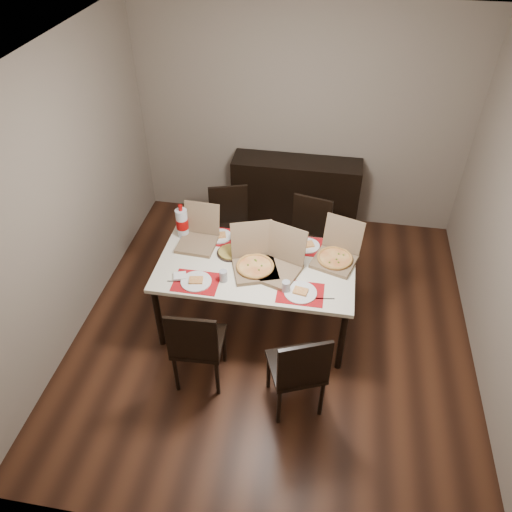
{
  "coord_description": "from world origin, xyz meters",
  "views": [
    {
      "loc": [
        0.39,
        -3.34,
        3.73
      ],
      "look_at": [
        -0.19,
        0.07,
        0.85
      ],
      "focal_mm": 35.0,
      "sensor_mm": 36.0,
      "label": 1
    }
  ],
  "objects_px": {
    "chair_near_left": "(196,343)",
    "chair_near_right": "(299,369)",
    "dining_table": "(256,270)",
    "chair_far_left": "(230,225)",
    "pizza_box_center": "(255,263)",
    "chair_far_right": "(308,237)",
    "soda_bottle": "(182,223)",
    "sideboard": "(295,194)",
    "dip_bowl": "(263,250)"
  },
  "relations": [
    {
      "from": "chair_far_right",
      "to": "soda_bottle",
      "type": "relative_size",
      "value": 2.62
    },
    {
      "from": "sideboard",
      "to": "chair_near_left",
      "type": "height_order",
      "value": "chair_near_left"
    },
    {
      "from": "chair_near_right",
      "to": "chair_far_left",
      "type": "distance_m",
      "value": 2.04
    },
    {
      "from": "dip_bowl",
      "to": "soda_bottle",
      "type": "bearing_deg",
      "value": 171.73
    },
    {
      "from": "pizza_box_center",
      "to": "chair_far_right",
      "type": "bearing_deg",
      "value": 64.04
    },
    {
      "from": "sideboard",
      "to": "pizza_box_center",
      "type": "xyz_separation_m",
      "value": [
        -0.2,
        -1.76,
        0.36
      ]
    },
    {
      "from": "chair_near_right",
      "to": "dining_table",
      "type": "bearing_deg",
      "value": 118.39
    },
    {
      "from": "chair_near_right",
      "to": "soda_bottle",
      "type": "bearing_deg",
      "value": 135.83
    },
    {
      "from": "chair_far_right",
      "to": "pizza_box_center",
      "type": "bearing_deg",
      "value": -115.96
    },
    {
      "from": "dining_table",
      "to": "chair_far_right",
      "type": "bearing_deg",
      "value": 62.81
    },
    {
      "from": "chair_far_left",
      "to": "pizza_box_center",
      "type": "bearing_deg",
      "value": -64.95
    },
    {
      "from": "sideboard",
      "to": "soda_bottle",
      "type": "distance_m",
      "value": 1.76
    },
    {
      "from": "dining_table",
      "to": "chair_far_left",
      "type": "bearing_deg",
      "value": 116.58
    },
    {
      "from": "soda_bottle",
      "to": "dip_bowl",
      "type": "bearing_deg",
      "value": -8.27
    },
    {
      "from": "chair_far_right",
      "to": "dip_bowl",
      "type": "distance_m",
      "value": 0.77
    },
    {
      "from": "chair_near_right",
      "to": "chair_near_left",
      "type": "bearing_deg",
      "value": 172.07
    },
    {
      "from": "chair_far_left",
      "to": "chair_far_right",
      "type": "bearing_deg",
      "value": -4.47
    },
    {
      "from": "chair_far_left",
      "to": "pizza_box_center",
      "type": "relative_size",
      "value": 1.77
    },
    {
      "from": "chair_near_left",
      "to": "dip_bowl",
      "type": "distance_m",
      "value": 1.11
    },
    {
      "from": "dining_table",
      "to": "chair_far_left",
      "type": "xyz_separation_m",
      "value": [
        -0.44,
        0.88,
        -0.17
      ]
    },
    {
      "from": "chair_near_right",
      "to": "chair_far_right",
      "type": "distance_m",
      "value": 1.74
    },
    {
      "from": "chair_near_left",
      "to": "soda_bottle",
      "type": "bearing_deg",
      "value": 110.13
    },
    {
      "from": "dining_table",
      "to": "chair_near_left",
      "type": "bearing_deg",
      "value": -114.4
    },
    {
      "from": "chair_far_left",
      "to": "soda_bottle",
      "type": "relative_size",
      "value": 2.62
    },
    {
      "from": "chair_near_left",
      "to": "chair_far_right",
      "type": "bearing_deg",
      "value": 64.19
    },
    {
      "from": "chair_near_left",
      "to": "chair_far_right",
      "type": "xyz_separation_m",
      "value": [
        0.78,
        1.62,
        0.0
      ]
    },
    {
      "from": "dining_table",
      "to": "dip_bowl",
      "type": "distance_m",
      "value": 0.21
    },
    {
      "from": "dining_table",
      "to": "chair_far_left",
      "type": "distance_m",
      "value": 1.0
    },
    {
      "from": "chair_near_left",
      "to": "chair_near_right",
      "type": "distance_m",
      "value": 0.88
    },
    {
      "from": "dining_table",
      "to": "pizza_box_center",
      "type": "height_order",
      "value": "pizza_box_center"
    },
    {
      "from": "dining_table",
      "to": "chair_near_left",
      "type": "distance_m",
      "value": 0.9
    },
    {
      "from": "sideboard",
      "to": "chair_near_left",
      "type": "relative_size",
      "value": 1.61
    },
    {
      "from": "sideboard",
      "to": "chair_far_left",
      "type": "relative_size",
      "value": 1.61
    },
    {
      "from": "chair_near_left",
      "to": "pizza_box_center",
      "type": "height_order",
      "value": "pizza_box_center"
    },
    {
      "from": "dining_table",
      "to": "chair_near_right",
      "type": "bearing_deg",
      "value": -61.61
    },
    {
      "from": "chair_far_left",
      "to": "dip_bowl",
      "type": "height_order",
      "value": "chair_far_left"
    },
    {
      "from": "dining_table",
      "to": "soda_bottle",
      "type": "bearing_deg",
      "value": 157.99
    },
    {
      "from": "chair_far_right",
      "to": "chair_far_left",
      "type": "bearing_deg",
      "value": 175.53
    },
    {
      "from": "pizza_box_center",
      "to": "dip_bowl",
      "type": "xyz_separation_m",
      "value": [
        0.04,
        0.25,
        -0.05
      ]
    },
    {
      "from": "dip_bowl",
      "to": "soda_bottle",
      "type": "relative_size",
      "value": 0.31
    },
    {
      "from": "sideboard",
      "to": "chair_far_right",
      "type": "xyz_separation_m",
      "value": [
        0.23,
        -0.9,
        0.06
      ]
    },
    {
      "from": "sideboard",
      "to": "soda_bottle",
      "type": "bearing_deg",
      "value": -124.82
    },
    {
      "from": "sideboard",
      "to": "soda_bottle",
      "type": "xyz_separation_m",
      "value": [
        -0.97,
        -1.39,
        0.45
      ]
    },
    {
      "from": "dip_bowl",
      "to": "soda_bottle",
      "type": "distance_m",
      "value": 0.83
    },
    {
      "from": "pizza_box_center",
      "to": "dip_bowl",
      "type": "distance_m",
      "value": 0.26
    },
    {
      "from": "dip_bowl",
      "to": "soda_bottle",
      "type": "height_order",
      "value": "soda_bottle"
    },
    {
      "from": "chair_near_right",
      "to": "pizza_box_center",
      "type": "xyz_separation_m",
      "value": [
        -0.51,
        0.88,
        0.3
      ]
    },
    {
      "from": "dining_table",
      "to": "chair_near_right",
      "type": "distance_m",
      "value": 1.07
    },
    {
      "from": "pizza_box_center",
      "to": "soda_bottle",
      "type": "relative_size",
      "value": 1.48
    },
    {
      "from": "chair_near_left",
      "to": "chair_near_right",
      "type": "bearing_deg",
      "value": -7.93
    }
  ]
}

